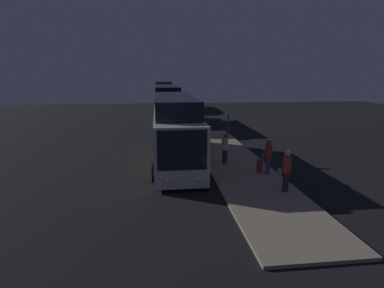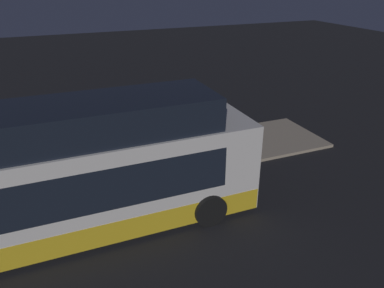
{
  "view_description": "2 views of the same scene",
  "coord_description": "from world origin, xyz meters",
  "px_view_note": "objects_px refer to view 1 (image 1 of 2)",
  "views": [
    {
      "loc": [
        16.85,
        -1.13,
        5.16
      ],
      "look_at": [
        2.79,
        0.5,
        1.9
      ],
      "focal_mm": 28.0,
      "sensor_mm": 36.0,
      "label": 1
    },
    {
      "loc": [
        -1.46,
        -9.82,
        7.07
      ],
      "look_at": [
        2.79,
        0.5,
        1.9
      ],
      "focal_mm": 35.0,
      "sensor_mm": 36.0,
      "label": 2
    }
  ],
  "objects_px": {
    "passenger_boarding": "(286,169)",
    "passenger_waiting": "(268,155)",
    "bus_lead": "(175,132)",
    "bus_second": "(167,107)",
    "bus_third": "(164,96)",
    "sign_post": "(228,130)",
    "suitcase": "(260,165)",
    "passenger_with_bags": "(225,147)"
  },
  "relations": [
    {
      "from": "bus_third",
      "to": "passenger_waiting",
      "type": "xyz_separation_m",
      "value": [
        33.31,
        4.6,
        -0.75
      ]
    },
    {
      "from": "bus_lead",
      "to": "sign_post",
      "type": "bearing_deg",
      "value": 88.53
    },
    {
      "from": "passenger_boarding",
      "to": "passenger_waiting",
      "type": "height_order",
      "value": "passenger_boarding"
    },
    {
      "from": "passenger_waiting",
      "to": "sign_post",
      "type": "relative_size",
      "value": 0.66
    },
    {
      "from": "passenger_waiting",
      "to": "passenger_with_bags",
      "type": "bearing_deg",
      "value": 107.53
    },
    {
      "from": "bus_second",
      "to": "passenger_waiting",
      "type": "bearing_deg",
      "value": 14.39
    },
    {
      "from": "bus_lead",
      "to": "passenger_with_bags",
      "type": "height_order",
      "value": "bus_lead"
    },
    {
      "from": "bus_second",
      "to": "passenger_boarding",
      "type": "xyz_separation_m",
      "value": [
        20.29,
        4.52,
        -0.67
      ]
    },
    {
      "from": "bus_lead",
      "to": "bus_second",
      "type": "height_order",
      "value": "bus_second"
    },
    {
      "from": "passenger_waiting",
      "to": "passenger_with_bags",
      "type": "height_order",
      "value": "passenger_waiting"
    },
    {
      "from": "bus_lead",
      "to": "sign_post",
      "type": "xyz_separation_m",
      "value": [
        0.08,
        3.26,
        0.13
      ]
    },
    {
      "from": "bus_lead",
      "to": "passenger_waiting",
      "type": "xyz_separation_m",
      "value": [
        3.52,
        4.6,
        -0.61
      ]
    },
    {
      "from": "passenger_waiting",
      "to": "suitcase",
      "type": "distance_m",
      "value": 0.82
    },
    {
      "from": "bus_second",
      "to": "passenger_boarding",
      "type": "relative_size",
      "value": 6.79
    },
    {
      "from": "passenger_boarding",
      "to": "passenger_with_bags",
      "type": "distance_m",
      "value": 4.88
    },
    {
      "from": "bus_lead",
      "to": "passenger_boarding",
      "type": "xyz_separation_m",
      "value": [
        5.9,
        4.52,
        -0.62
      ]
    },
    {
      "from": "bus_third",
      "to": "passenger_boarding",
      "type": "relative_size",
      "value": 6.78
    },
    {
      "from": "passenger_waiting",
      "to": "suitcase",
      "type": "bearing_deg",
      "value": 108.4
    },
    {
      "from": "passenger_with_bags",
      "to": "suitcase",
      "type": "bearing_deg",
      "value": 110.07
    },
    {
      "from": "bus_lead",
      "to": "bus_second",
      "type": "distance_m",
      "value": 14.39
    },
    {
      "from": "suitcase",
      "to": "passenger_waiting",
      "type": "bearing_deg",
      "value": 40.04
    },
    {
      "from": "bus_lead",
      "to": "passenger_boarding",
      "type": "distance_m",
      "value": 7.46
    },
    {
      "from": "passenger_boarding",
      "to": "sign_post",
      "type": "xyz_separation_m",
      "value": [
        -5.82,
        -1.27,
        0.75
      ]
    },
    {
      "from": "passenger_waiting",
      "to": "suitcase",
      "type": "xyz_separation_m",
      "value": [
        -0.36,
        -0.3,
        -0.67
      ]
    },
    {
      "from": "bus_third",
      "to": "passenger_boarding",
      "type": "bearing_deg",
      "value": 7.22
    },
    {
      "from": "passenger_boarding",
      "to": "sign_post",
      "type": "bearing_deg",
      "value": 25.92
    },
    {
      "from": "passenger_waiting",
      "to": "sign_post",
      "type": "bearing_deg",
      "value": 89.62
    },
    {
      "from": "bus_lead",
      "to": "suitcase",
      "type": "relative_size",
      "value": 11.15
    },
    {
      "from": "bus_second",
      "to": "sign_post",
      "type": "bearing_deg",
      "value": 12.69
    },
    {
      "from": "passenger_boarding",
      "to": "passenger_waiting",
      "type": "distance_m",
      "value": 2.38
    },
    {
      "from": "bus_third",
      "to": "sign_post",
      "type": "relative_size",
      "value": 4.51
    },
    {
      "from": "passenger_boarding",
      "to": "bus_lead",
      "type": "bearing_deg",
      "value": 51.13
    },
    {
      "from": "bus_third",
      "to": "passenger_waiting",
      "type": "relative_size",
      "value": 6.8
    },
    {
      "from": "bus_second",
      "to": "passenger_with_bags",
      "type": "height_order",
      "value": "bus_second"
    },
    {
      "from": "passenger_with_bags",
      "to": "bus_third",
      "type": "bearing_deg",
      "value": -103.77
    },
    {
      "from": "suitcase",
      "to": "passenger_with_bags",
      "type": "bearing_deg",
      "value": -141.0
    },
    {
      "from": "bus_lead",
      "to": "suitcase",
      "type": "xyz_separation_m",
      "value": [
        3.16,
        4.3,
        -1.28
      ]
    },
    {
      "from": "bus_lead",
      "to": "sign_post",
      "type": "relative_size",
      "value": 3.79
    },
    {
      "from": "passenger_with_bags",
      "to": "sign_post",
      "type": "bearing_deg",
      "value": -128.7
    },
    {
      "from": "passenger_with_bags",
      "to": "sign_post",
      "type": "distance_m",
      "value": 1.55
    },
    {
      "from": "bus_third",
      "to": "passenger_with_bags",
      "type": "bearing_deg",
      "value": 5.16
    },
    {
      "from": "bus_second",
      "to": "passenger_waiting",
      "type": "xyz_separation_m",
      "value": [
        17.9,
        4.6,
        -0.66
      ]
    }
  ]
}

